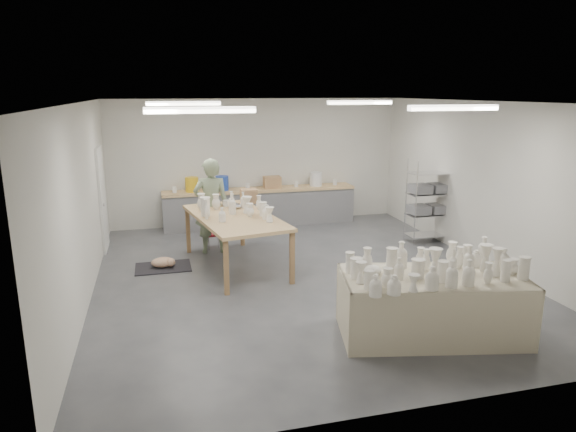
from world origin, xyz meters
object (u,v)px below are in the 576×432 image
object	(u,v)px
drying_table	(432,302)
red_stool	(211,235)
work_table	(235,214)
potter	(211,206)

from	to	relation	value
drying_table	red_stool	size ratio (longest dim) A/B	7.06
work_table	drying_table	bearing A→B (deg)	-69.79
drying_table	potter	world-z (taller)	potter
potter	work_table	bearing A→B (deg)	116.08
potter	red_stool	size ratio (longest dim) A/B	5.26
drying_table	potter	distance (m)	5.00
potter	red_stool	world-z (taller)	potter
potter	red_stool	distance (m)	0.72
drying_table	red_stool	world-z (taller)	drying_table
drying_table	red_stool	distance (m)	5.22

